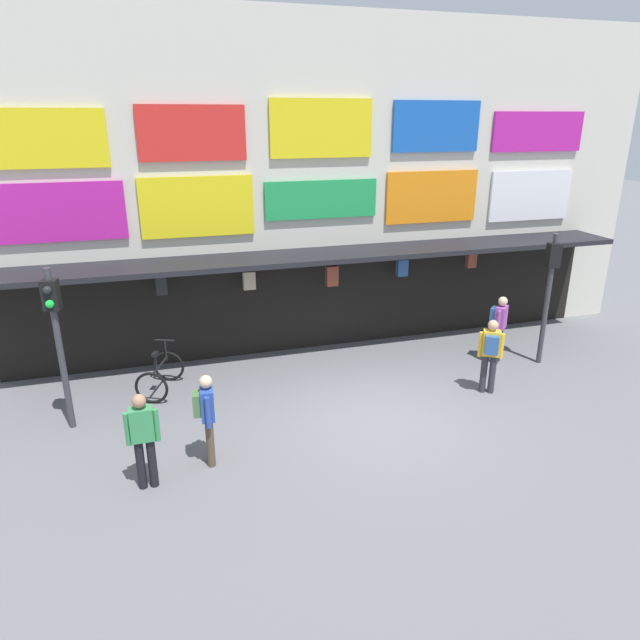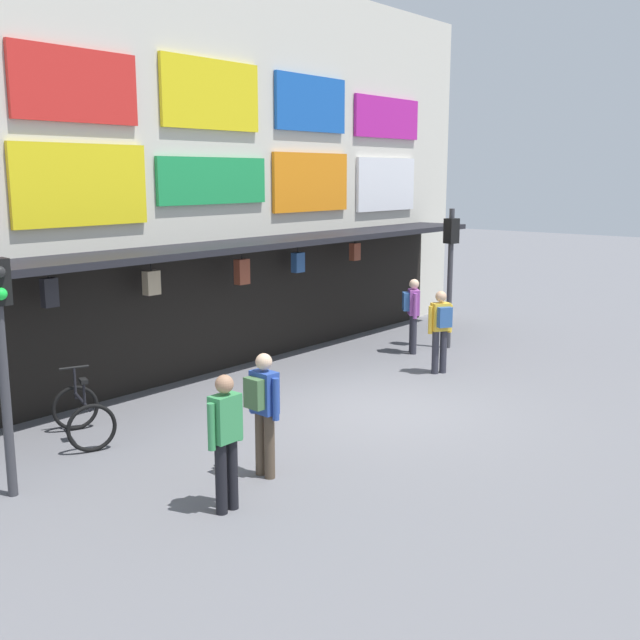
# 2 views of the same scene
# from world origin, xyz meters

# --- Properties ---
(ground_plane) EXTENTS (80.00, 80.00, 0.00)m
(ground_plane) POSITION_xyz_m (0.00, 0.00, 0.00)
(ground_plane) COLOR slate
(shopfront) EXTENTS (18.00, 2.60, 8.00)m
(shopfront) POSITION_xyz_m (-0.00, 4.57, 3.96)
(shopfront) COLOR beige
(shopfront) RESTS_ON ground
(traffic_light_near) EXTENTS (0.31, 0.34, 3.20)m
(traffic_light_near) POSITION_xyz_m (-5.85, 1.40, 2.14)
(traffic_light_near) COLOR #38383D
(traffic_light_near) RESTS_ON ground
(traffic_light_far) EXTENTS (0.32, 0.35, 3.20)m
(traffic_light_far) POSITION_xyz_m (4.83, 1.42, 2.14)
(traffic_light_far) COLOR #38383D
(traffic_light_far) RESTS_ON ground
(bicycle_parked) EXTENTS (1.09, 1.34, 1.05)m
(bicycle_parked) POSITION_xyz_m (-4.13, 2.46, 0.39)
(bicycle_parked) COLOR black
(bicycle_parked) RESTS_ON ground
(pedestrian_in_white) EXTENTS (0.53, 0.22, 1.68)m
(pedestrian_in_white) POSITION_xyz_m (-4.45, -0.99, 0.95)
(pedestrian_in_white) COLOR black
(pedestrian_in_white) RESTS_ON ground
(pedestrian_in_blue) EXTENTS (0.48, 0.46, 1.68)m
(pedestrian_in_blue) POSITION_xyz_m (2.70, 0.36, 0.98)
(pedestrian_in_blue) COLOR #2D2D38
(pedestrian_in_blue) RESTS_ON ground
(pedestrian_in_black) EXTENTS (0.47, 0.47, 1.68)m
(pedestrian_in_black) POSITION_xyz_m (3.84, 1.76, 0.98)
(pedestrian_in_black) COLOR #2D2D38
(pedestrian_in_black) RESTS_ON ground
(pedestrian_in_green) EXTENTS (0.37, 0.53, 1.68)m
(pedestrian_in_green) POSITION_xyz_m (-3.41, -0.60, 0.98)
(pedestrian_in_green) COLOR brown
(pedestrian_in_green) RESTS_ON ground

